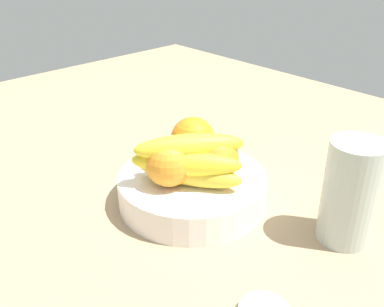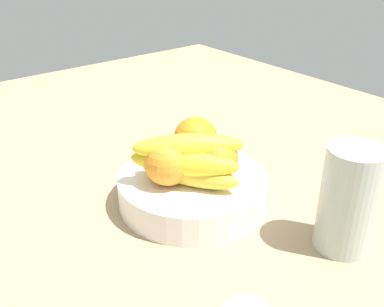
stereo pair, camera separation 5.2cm
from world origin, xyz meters
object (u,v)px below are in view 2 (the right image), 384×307
(thermos_tumbler, at_px, (348,200))
(orange_front_right, at_px, (168,161))
(orange_center, at_px, (215,158))
(banana_bunch, at_px, (186,161))
(fruit_bowl, at_px, (192,189))
(orange_front_left, at_px, (196,139))

(thermos_tumbler, bearing_deg, orange_front_right, -148.15)
(orange_center, relative_size, banana_bunch, 0.45)
(fruit_bowl, bearing_deg, orange_front_left, 135.52)
(fruit_bowl, bearing_deg, banana_bunch, -55.35)
(fruit_bowl, distance_m, orange_center, 0.07)
(orange_front_right, bearing_deg, thermos_tumbler, 31.85)
(orange_center, xyz_separation_m, banana_bunch, (-0.02, -0.04, 0.00))
(fruit_bowl, height_order, orange_center, orange_center)
(orange_front_left, bearing_deg, fruit_bowl, -44.48)
(orange_center, bearing_deg, orange_front_left, 165.14)
(banana_bunch, xyz_separation_m, thermos_tumbler, (0.21, 0.12, -0.01))
(orange_front_left, relative_size, orange_center, 1.00)
(orange_front_left, relative_size, banana_bunch, 0.45)
(thermos_tumbler, bearing_deg, orange_center, -158.15)
(orange_front_right, height_order, banana_bunch, banana_bunch)
(orange_center, distance_m, banana_bunch, 0.05)
(fruit_bowl, distance_m, banana_bunch, 0.07)
(fruit_bowl, bearing_deg, orange_front_right, -96.62)
(banana_bunch, bearing_deg, orange_front_left, 131.87)
(thermos_tumbler, bearing_deg, fruit_bowl, -156.34)
(orange_front_left, height_order, banana_bunch, banana_bunch)
(orange_center, bearing_deg, orange_front_right, -119.55)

